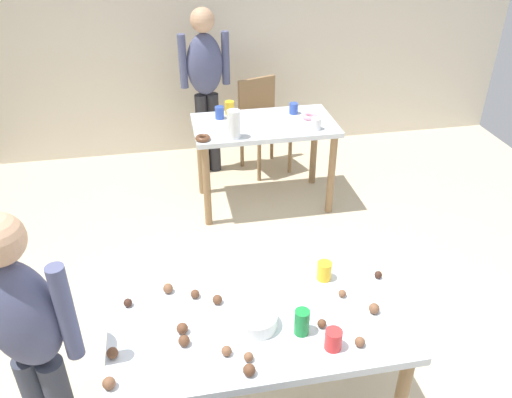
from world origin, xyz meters
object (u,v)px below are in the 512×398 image
mixing_bowl (256,320)px  soda_can (302,322)px  person_girl_near (29,339)px  person_adult_far (205,79)px  dining_table_far (264,136)px  dining_table_near (259,340)px  pitcher_far (234,124)px  chair_far_table (262,119)px

mixing_bowl → soda_can: (0.19, -0.07, 0.03)m
person_girl_near → person_adult_far: 3.06m
person_adult_far → dining_table_far: bearing=-59.5°
soda_can → dining_table_near: bearing=152.0°
mixing_bowl → dining_table_near: bearing=47.5°
person_girl_near → person_adult_far: person_adult_far is taller
dining_table_near → pitcher_far: pitcher_far is taller
person_girl_near → soda_can: bearing=-3.4°
dining_table_near → dining_table_far: (0.47, 2.18, -0.01)m
dining_table_far → soda_can: bearing=-97.6°
dining_table_far → chair_far_table: size_ratio=1.32×
soda_can → mixing_bowl: bearing=158.6°
chair_far_table → person_girl_near: (-1.52, -2.88, 0.36)m
chair_far_table → mixing_bowl: bearing=-101.9°
chair_far_table → pitcher_far: (-0.40, -0.91, 0.36)m
mixing_bowl → pitcher_far: bearing=84.1°
pitcher_far → mixing_bowl: bearing=-95.9°
chair_far_table → person_girl_near: bearing=-117.9°
person_adult_far → dining_table_near: bearing=-91.4°
dining_table_near → pitcher_far: bearing=84.5°
mixing_bowl → person_girl_near: bearing=-179.6°
chair_far_table → pitcher_far: size_ratio=3.93×
dining_table_near → mixing_bowl: (-0.02, -0.02, 0.14)m
person_adult_far → pitcher_far: size_ratio=6.93×
person_girl_near → person_adult_far: size_ratio=0.94×
dining_table_near → mixing_bowl: bearing=-132.5°
person_adult_far → person_girl_near: bearing=-109.2°
pitcher_far → soda_can: bearing=-90.5°
person_adult_far → mixing_bowl: bearing=-91.7°
dining_table_near → person_adult_far: person_adult_far is taller
person_adult_far → chair_far_table: bearing=-1.0°
soda_can → person_adult_far: bearing=91.9°
person_girl_near → pitcher_far: size_ratio=6.53×
dining_table_near → person_adult_far: (0.07, 2.86, 0.28)m
dining_table_near → person_adult_far: 2.88m
dining_table_near → person_adult_far: bearing=88.6°
mixing_bowl → pitcher_far: (0.20, 1.96, 0.08)m
dining_table_near → dining_table_far: bearing=77.8°
mixing_bowl → soda_can: soda_can is taller
dining_table_far → person_girl_near: 2.63m
dining_table_near → soda_can: bearing=-28.0°
dining_table_near → dining_table_far: 2.23m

